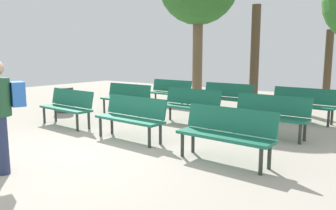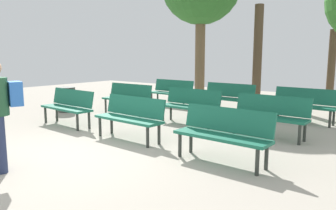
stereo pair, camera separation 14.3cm
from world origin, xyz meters
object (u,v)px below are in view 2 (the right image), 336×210
bench_r0_c2 (223,131)px  bench_r2_c1 (228,96)px  bench_r0_c0 (69,105)px  bench_r1_c1 (190,104)px  bench_r2_c2 (304,103)px  bench_r2_c0 (171,91)px  bench_r1_c0 (128,97)px  tree_2 (258,54)px  tree_3 (331,67)px  bench_r0_c1 (131,115)px  bench_r1_c2 (270,114)px  trash_bin (66,99)px

bench_r0_c2 → bench_r2_c1: bearing=118.6°
bench_r0_c0 → bench_r1_c1: size_ratio=1.00×
bench_r2_c2 → bench_r2_c0: bearing=-178.9°
bench_r0_c2 → bench_r2_c0: same height
bench_r0_c2 → bench_r1_c0: (-4.33, 2.17, 0.00)m
bench_r1_c0 → tree_2: bearing=68.5°
bench_r0_c0 → bench_r1_c0: (0.03, 2.01, 0.00)m
bench_r2_c0 → tree_3: 5.69m
bench_r0_c0 → bench_r0_c2: (4.36, -0.16, 0.00)m
bench_r0_c1 → bench_r1_c0: same height
bench_r1_c2 → bench_r2_c2: (0.12, 2.02, 0.00)m
bench_r0_c2 → bench_r0_c1: bearing=178.8°
bench_r1_c2 → bench_r2_c2: bearing=87.6°
bench_r2_c1 → tree_3: tree_3 is taller
bench_r1_c2 → tree_3: (-0.12, 6.00, 0.79)m
bench_r2_c0 → trash_bin: size_ratio=2.16×
bench_r1_c1 → bench_r2_c1: (-0.01, 2.00, 0.00)m
bench_r1_c0 → bench_r1_c2: size_ratio=0.99×
tree_2 → trash_bin: 6.92m
bench_r0_c1 → tree_3: 8.23m
bench_r1_c2 → trash_bin: (-6.07, -0.74, -0.13)m
tree_3 → bench_r1_c2: bearing=-88.9°
bench_r1_c1 → bench_r1_c0: bearing=-179.2°
bench_r1_c2 → bench_r2_c0: same height
bench_r0_c2 → bench_r2_c0: size_ratio=1.00×
bench_r2_c1 → trash_bin: (-3.99, -2.84, -0.13)m
bench_r1_c2 → trash_bin: size_ratio=2.15×
tree_2 → tree_3: tree_2 is taller
tree_2 → tree_3: size_ratio=1.36×
bench_r2_c0 → bench_r2_c1: 2.16m
bench_r0_c1 → tree_3: bearing=77.4°
bench_r0_c2 → bench_r1_c1: (-2.09, 2.14, 0.00)m
bench_r0_c1 → bench_r2_c0: 4.57m
bench_r0_c0 → tree_3: (4.23, 7.88, 0.79)m
bench_r1_c1 → trash_bin: (-4.00, -0.84, -0.13)m
bench_r0_c0 → bench_r1_c1: (2.27, 1.97, 0.00)m
bench_r1_c1 → bench_r2_c1: 2.00m
bench_r0_c1 → bench_r0_c2: bearing=-1.0°
bench_r1_c2 → bench_r2_c2: size_ratio=0.99×
bench_r1_c2 → bench_r0_c2: bearing=-88.4°
bench_r1_c1 → tree_2: size_ratio=0.46×
bench_r0_c0 → bench_r2_c1: same height
trash_bin → bench_r0_c2: bearing=-12.1°
bench_r1_c0 → bench_r0_c1: bearing=-43.9°
bench_r1_c2 → bench_r2_c2: same height
bench_r2_c0 → tree_2: size_ratio=0.46×
bench_r1_c0 → bench_r1_c1: 2.25m
bench_r0_c0 → tree_2: tree_2 is taller
bench_r0_c1 → trash_bin: size_ratio=2.16×
bench_r2_c0 → trash_bin: bearing=-120.7°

